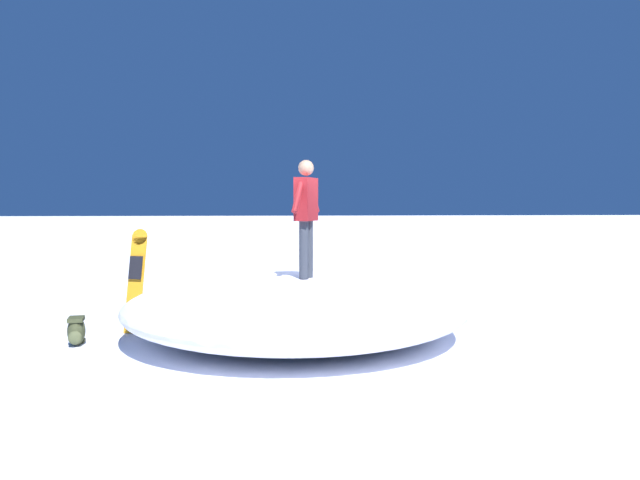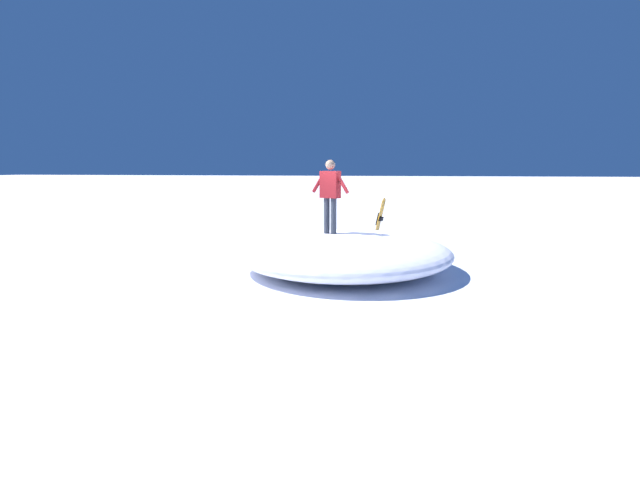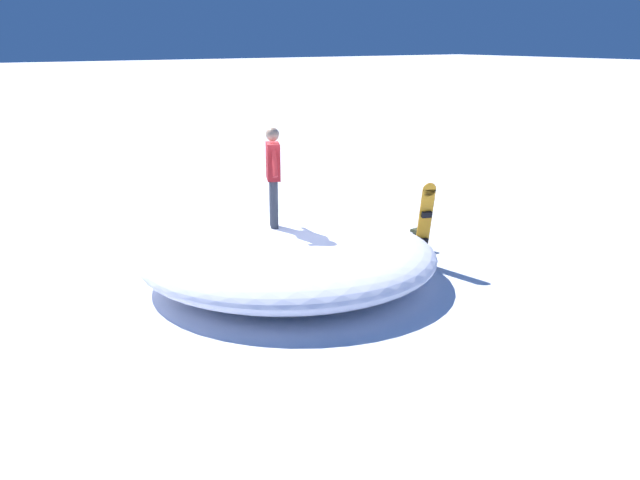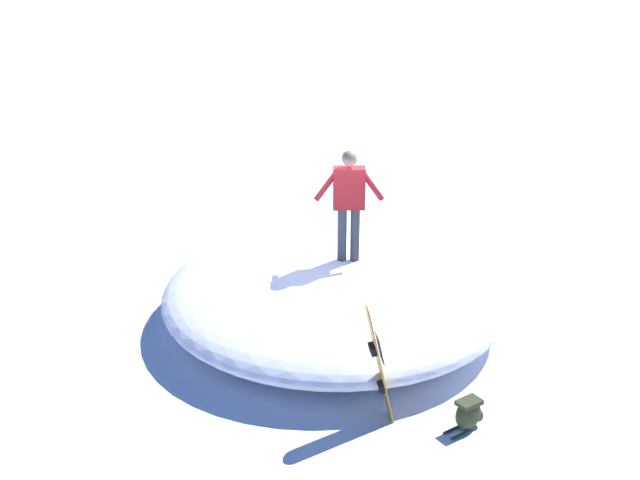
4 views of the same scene
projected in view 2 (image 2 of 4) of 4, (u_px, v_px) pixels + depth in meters
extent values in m
plane|color=white|center=(365.00, 270.00, 11.71)|extent=(240.00, 240.00, 0.00)
ellipsoid|color=white|center=(343.00, 252.00, 11.56)|extent=(7.47, 7.48, 0.95)
cylinder|color=#333842|center=(334.00, 216.00, 11.30)|extent=(0.14, 0.14, 0.86)
cylinder|color=#333842|center=(327.00, 216.00, 11.41)|extent=(0.14, 0.14, 0.86)
cube|color=maroon|center=(330.00, 185.00, 11.24)|extent=(0.40, 0.53, 0.64)
sphere|color=tan|center=(330.00, 165.00, 11.17)|extent=(0.24, 0.24, 0.24)
cylinder|color=maroon|center=(342.00, 182.00, 11.04)|extent=(0.25, 0.40, 0.53)
cylinder|color=maroon|center=(319.00, 182.00, 11.42)|extent=(0.25, 0.40, 0.53)
cube|color=orange|center=(378.00, 228.00, 13.88)|extent=(0.36, 0.42, 1.54)
cylinder|color=orange|center=(384.00, 202.00, 13.68)|extent=(0.28, 0.15, 0.26)
cube|color=black|center=(378.00, 219.00, 13.83)|extent=(0.24, 0.15, 0.37)
cube|color=black|center=(381.00, 219.00, 13.79)|extent=(0.21, 0.15, 0.12)
cube|color=black|center=(377.00, 237.00, 13.93)|extent=(0.21, 0.15, 0.12)
ellipsoid|color=#383D23|center=(350.00, 242.00, 14.80)|extent=(0.30, 0.40, 0.42)
ellipsoid|color=#4B5131|center=(345.00, 244.00, 14.82)|extent=(0.20, 0.13, 0.20)
cube|color=#383D23|center=(350.00, 237.00, 14.77)|extent=(0.25, 0.34, 0.06)
cylinder|color=#383D23|center=(356.00, 249.00, 14.75)|extent=(0.07, 0.26, 0.04)
cylinder|color=#383D23|center=(356.00, 248.00, 14.89)|extent=(0.07, 0.26, 0.04)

